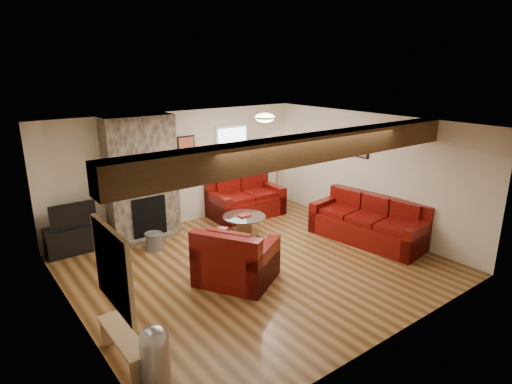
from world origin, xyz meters
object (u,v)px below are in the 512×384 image
coffee_table (244,226)px  television (72,214)px  loveseat (246,197)px  floor_lamp (277,150)px  tv_cabinet (75,239)px  sofa_three (368,220)px  armchair_red (237,254)px

coffee_table → television: 3.34m
loveseat → floor_lamp: floor_lamp is taller
coffee_table → tv_cabinet: (-3.03, 1.29, 0.05)m
television → floor_lamp: 5.04m
sofa_three → floor_lamp: (0.13, 3.02, 0.94)m
sofa_three → television: bearing=-129.2°
coffee_table → armchair_red: bearing=-129.3°
coffee_table → television: bearing=157.0°
sofa_three → loveseat: (-1.08, 2.70, 0.01)m
sofa_three → loveseat: loveseat is taller
sofa_three → loveseat: bearing=-165.7°
loveseat → armchair_red: 3.16m
loveseat → floor_lamp: bearing=17.5°
armchair_red → tv_cabinet: size_ratio=1.11×
loveseat → coffee_table: size_ratio=1.90×
sofa_three → coffee_table: 2.53m
coffee_table → tv_cabinet: tv_cabinet is taller
loveseat → coffee_table: 1.27m
floor_lamp → tv_cabinet: bearing=-179.8°
coffee_table → television: (-3.03, 1.29, 0.55)m
sofa_three → armchair_red: size_ratio=1.95×
tv_cabinet → television: bearing=0.0°
tv_cabinet → television: size_ratio=1.28×
armchair_red → floor_lamp: floor_lamp is taller
sofa_three → floor_lamp: 3.17m
armchair_red → tv_cabinet: armchair_red is taller
armchair_red → coffee_table: armchair_red is taller
floor_lamp → sofa_three: bearing=-92.4°
tv_cabinet → television: 0.50m
tv_cabinet → floor_lamp: floor_lamp is taller
armchair_red → tv_cabinet: 3.32m
coffee_table → floor_lamp: (1.97, 1.31, 1.16)m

